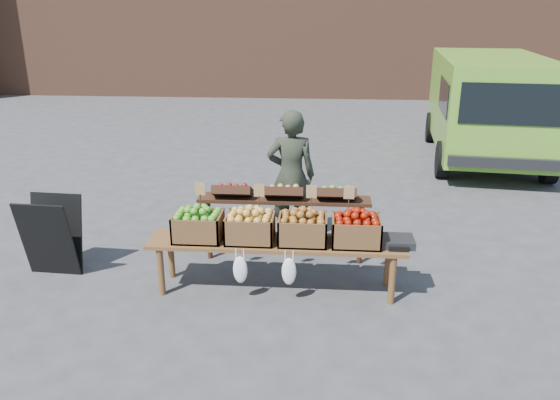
# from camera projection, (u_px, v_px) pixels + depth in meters

# --- Properties ---
(ground) EXTENTS (80.00, 80.00, 0.00)m
(ground) POSITION_uv_depth(u_px,v_px,m) (191.00, 286.00, 5.97)
(ground) COLOR #404042
(delivery_van) EXTENTS (2.54, 4.69, 2.01)m
(delivery_van) POSITION_uv_depth(u_px,v_px,m) (487.00, 109.00, 10.60)
(delivery_van) COLOR #609E2B
(delivery_van) RESTS_ON ground
(vendor) EXTENTS (0.64, 0.44, 1.70)m
(vendor) POSITION_uv_depth(u_px,v_px,m) (291.00, 176.00, 6.96)
(vendor) COLOR #292F22
(vendor) RESTS_ON ground
(chalkboard_sign) EXTENTS (0.62, 0.37, 0.92)m
(chalkboard_sign) POSITION_uv_depth(u_px,v_px,m) (52.00, 236.00, 6.13)
(chalkboard_sign) COLOR black
(chalkboard_sign) RESTS_ON ground
(back_table) EXTENTS (2.10, 0.44, 1.04)m
(back_table) POSITION_uv_depth(u_px,v_px,m) (284.00, 220.00, 6.41)
(back_table) COLOR #311B10
(back_table) RESTS_ON ground
(display_bench) EXTENTS (2.70, 0.56, 0.57)m
(display_bench) POSITION_uv_depth(u_px,v_px,m) (276.00, 265.00, 5.81)
(display_bench) COLOR brown
(display_bench) RESTS_ON ground
(crate_golden_apples) EXTENTS (0.50, 0.40, 0.28)m
(crate_golden_apples) POSITION_uv_depth(u_px,v_px,m) (198.00, 226.00, 5.73)
(crate_golden_apples) COLOR #37881D
(crate_golden_apples) RESTS_ON display_bench
(crate_russet_pears) EXTENTS (0.50, 0.40, 0.28)m
(crate_russet_pears) POSITION_uv_depth(u_px,v_px,m) (250.00, 228.00, 5.69)
(crate_russet_pears) COLOR gold
(crate_russet_pears) RESTS_ON display_bench
(crate_red_apples) EXTENTS (0.50, 0.40, 0.28)m
(crate_red_apples) POSITION_uv_depth(u_px,v_px,m) (303.00, 229.00, 5.65)
(crate_red_apples) COLOR #94602B
(crate_red_apples) RESTS_ON display_bench
(crate_green_apples) EXTENTS (0.50, 0.40, 0.28)m
(crate_green_apples) POSITION_uv_depth(u_px,v_px,m) (356.00, 231.00, 5.61)
(crate_green_apples) COLOR #670A03
(crate_green_apples) RESTS_ON display_bench
(weighing_scale) EXTENTS (0.34, 0.30, 0.08)m
(weighing_scale) POSITION_uv_depth(u_px,v_px,m) (397.00, 241.00, 5.61)
(weighing_scale) COLOR black
(weighing_scale) RESTS_ON display_bench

